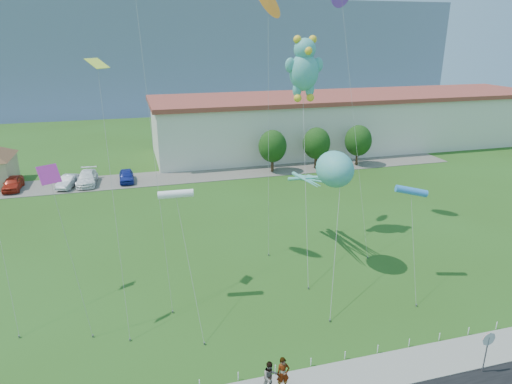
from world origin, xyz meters
TOP-DOWN VIEW (x-y plane):
  - ground at (0.00, 0.00)m, footprint 160.00×160.00m
  - parking_strip at (0.00, 35.00)m, footprint 70.00×6.00m
  - hill_ridge at (0.00, 120.00)m, footprint 160.00×50.00m
  - warehouse at (26.00, 44.00)m, footprint 61.00×15.00m
  - stop_sign at (9.50, -4.21)m, footprint 0.80×0.07m
  - rope_fence at (0.00, -1.30)m, footprint 26.05×0.05m
  - tree_near at (10.00, 34.00)m, footprint 3.60×3.60m
  - tree_mid at (16.00, 34.00)m, footprint 3.60×3.60m
  - tree_far at (22.00, 34.00)m, footprint 3.60×3.60m
  - pedestrian_left at (-1.01, -2.55)m, footprint 0.69×0.48m
  - pedestrian_right at (-1.67, -2.51)m, footprint 0.85×0.69m
  - parked_car_red at (-20.60, 35.03)m, footprint 1.83×4.47m
  - parked_car_silver at (-14.64, 34.36)m, footprint 2.63×4.36m
  - parked_car_white at (-12.62, 34.92)m, footprint 2.38×5.33m
  - parked_car_blue at (-8.14, 34.67)m, footprint 1.72×4.17m
  - octopus_kite at (6.52, 9.86)m, footprint 4.22×13.19m
  - teddy_bear_kite at (6.58, 15.28)m, footprint 4.44×10.35m
  - small_kite_white at (-4.83, 7.33)m, footprint 0.92×6.56m
  - small_kite_orange at (4.38, 18.04)m, footprint 2.76×7.34m
  - small_kite_pink at (-11.61, 6.14)m, footprint 2.03×2.61m
  - small_kite_yellow at (-8.72, 9.14)m, footprint 1.29×7.22m
  - small_kite_cyan at (11.02, 5.78)m, footprint 1.55×4.89m

SIDE VIEW (x-z plane):
  - ground at x=0.00m, z-range 0.00..0.00m
  - parking_strip at x=0.00m, z-range 0.00..0.06m
  - rope_fence at x=0.00m, z-range 0.00..0.50m
  - parked_car_silver at x=-14.64m, z-range 0.06..1.42m
  - parked_car_blue at x=-8.14m, z-range 0.06..1.47m
  - parked_car_red at x=-20.60m, z-range 0.06..1.58m
  - parked_car_white at x=-12.62m, z-range 0.06..1.58m
  - pedestrian_right at x=-1.67m, z-range 0.10..1.76m
  - pedestrian_left at x=-1.01m, z-range 0.10..1.89m
  - stop_sign at x=9.50m, z-range 0.62..3.12m
  - tree_near at x=10.00m, z-range 0.65..6.12m
  - tree_mid at x=16.00m, z-range 0.65..6.12m
  - tree_far at x=22.00m, z-range 0.65..6.12m
  - warehouse at x=26.00m, z-range 0.02..8.22m
  - small_kite_cyan at x=11.02m, z-range 3.06..10.14m
  - octopus_kite at x=6.52m, z-range 2.49..11.57m
  - small_kite_white at x=-4.83m, z-range 3.42..11.25m
  - small_kite_pink at x=-11.61m, z-range 3.61..13.59m
  - hill_ridge at x=0.00m, z-range 0.00..25.00m
  - small_kite_yellow at x=-8.72m, z-range 5.36..20.97m
  - teddy_bear_kite at x=6.58m, z-range 5.97..22.73m
  - small_kite_orange at x=4.38m, z-range 8.83..28.87m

